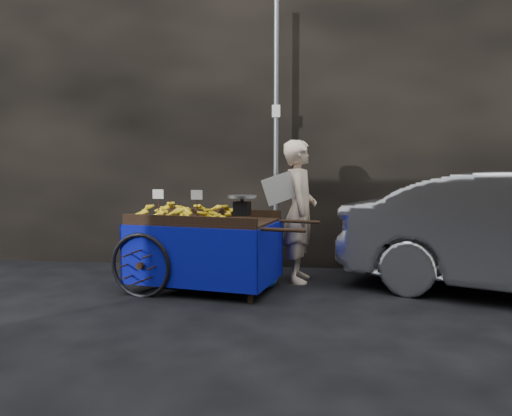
# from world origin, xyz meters

# --- Properties ---
(ground) EXTENTS (80.00, 80.00, 0.00)m
(ground) POSITION_xyz_m (0.00, 0.00, 0.00)
(ground) COLOR black
(ground) RESTS_ON ground
(building_wall) EXTENTS (13.50, 2.00, 5.00)m
(building_wall) POSITION_xyz_m (0.39, 2.60, 2.50)
(building_wall) COLOR black
(building_wall) RESTS_ON ground
(street_pole) EXTENTS (0.12, 0.10, 4.00)m
(street_pole) POSITION_xyz_m (0.30, 1.30, 2.01)
(street_pole) COLOR slate
(street_pole) RESTS_ON ground
(banana_cart) EXTENTS (2.59, 1.52, 1.32)m
(banana_cart) POSITION_xyz_m (-0.58, 0.11, 0.82)
(banana_cart) COLOR black
(banana_cart) RESTS_ON ground
(vendor) EXTENTS (0.74, 0.72, 1.95)m
(vendor) POSITION_xyz_m (0.67, 0.68, 0.98)
(vendor) COLOR beige
(vendor) RESTS_ON ground
(plastic_bag) EXTENTS (0.30, 0.24, 0.27)m
(plastic_bag) POSITION_xyz_m (0.26, 0.23, 0.14)
(plastic_bag) COLOR blue
(plastic_bag) RESTS_ON ground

